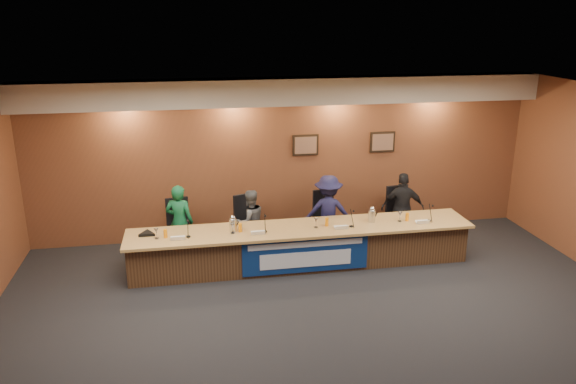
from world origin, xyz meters
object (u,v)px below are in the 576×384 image
Objects in this scene: panelist_b at (250,222)px; office_chair_a at (180,231)px; panelist_d at (403,208)px; dais_body at (301,247)px; panelist_c at (328,212)px; carafe_left at (233,225)px; office_chair_b at (250,227)px; speakerphone at (147,234)px; banner at (306,255)px; office_chair_d at (400,217)px; panelist_a at (180,222)px; office_chair_c at (327,222)px; carafe_right at (372,216)px.

panelist_b reaches higher than office_chair_a.
dais_body is at bearing 32.65° from panelist_d.
panelist_c is 2.03m from carafe_left.
office_chair_b is (1.30, 0.00, 0.00)m from office_chair_a.
banner is at bearing -10.09° from speakerphone.
office_chair_d is at bearing -75.59° from panelist_d.
panelist_c reaches higher than dais_body.
panelist_b is at bearing 14.41° from panelist_d.
office_chair_a is at bearing 158.07° from office_chair_b.
office_chair_a is at bearing 173.12° from office_chair_d.
panelist_a is at bearing 14.41° from panelist_d.
banner is at bearing 41.89° from panelist_d.
panelist_a is 2.94× the size of office_chair_b.
dais_body is 18.75× the size of speakerphone.
office_chair_c is (0.67, 0.82, 0.13)m from dais_body.
panelist_b reaches higher than speakerphone.
office_chair_c is at bearing 61.33° from banner.
carafe_left is at bearing -162.40° from office_chair_c.
office_chair_c is 3.43m from speakerphone.
panelist_c is 1.50m from panelist_d.
speakerphone reaches higher than office_chair_b.
office_chair_a and office_chair_c have the same top height.
office_chair_c is 1.11m from carafe_right.
panelist_c reaches higher than office_chair_d.
carafe_right reaches higher than office_chair_d.
carafe_right is at bearing 141.88° from panelist_b.
panelist_b is at bearing 175.03° from office_chair_d.
carafe_left is at bearing 162.23° from banner.
speakerphone is (-4.84, -0.76, 0.30)m from office_chair_d.
panelist_b reaches higher than carafe_right.
office_chair_d is 1.27m from carafe_right.
panelist_a is 2.94× the size of office_chair_a.
dais_body is 4.26× the size of panelist_a.
office_chair_d is (0.00, 0.10, -0.23)m from panelist_d.
office_chair_c is (-1.50, 0.10, -0.23)m from panelist_d.
office_chair_a is (0.00, 0.10, -0.23)m from panelist_a.
carafe_right is (-0.88, -0.83, 0.38)m from office_chair_d.
panelist_a reaches higher than office_chair_a.
panelist_c is at bearing 176.93° from office_chair_d.
speakerphone is at bearing 178.74° from dais_body.
panelist_c reaches higher than carafe_right.
panelist_d reaches higher than banner.
panelist_d reaches higher than dais_body.
panelist_c is 0.97m from carafe_right.
carafe_left is at bearing 32.48° from panelist_c.
panelist_d is at bearing 160.81° from panelist_b.
panelist_c is (0.67, 1.13, 0.34)m from banner.
dais_body reaches higher than office_chair_c.
speakerphone reaches higher than office_chair_a.
panelist_a is at bearing 151.93° from banner.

